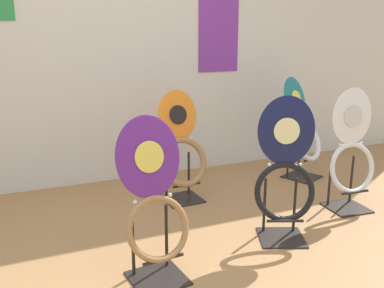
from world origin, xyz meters
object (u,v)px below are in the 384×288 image
(toilet_seat_display_teal_sax, at_px, (302,131))
(toilet_seat_display_purple_note, at_px, (154,205))
(toilet_seat_display_navy_moon, at_px, (285,177))
(toilet_seat_display_white_plain, at_px, (351,156))
(toilet_seat_display_orange_sun, at_px, (182,153))

(toilet_seat_display_teal_sax, height_order, toilet_seat_display_purple_note, toilet_seat_display_teal_sax)
(toilet_seat_display_navy_moon, relative_size, toilet_seat_display_white_plain, 1.02)
(toilet_seat_display_teal_sax, xyz_separation_m, toilet_seat_display_white_plain, (-0.13, -0.73, -0.02))
(toilet_seat_display_teal_sax, distance_m, toilet_seat_display_purple_note, 2.02)
(toilet_seat_display_purple_note, relative_size, toilet_seat_display_orange_sun, 1.02)
(toilet_seat_display_teal_sax, bearing_deg, toilet_seat_display_purple_note, -148.86)
(toilet_seat_display_teal_sax, relative_size, toilet_seat_display_navy_moon, 0.98)
(toilet_seat_display_purple_note, relative_size, toilet_seat_display_white_plain, 0.97)
(toilet_seat_display_navy_moon, bearing_deg, toilet_seat_display_white_plain, 16.14)
(toilet_seat_display_orange_sun, relative_size, toilet_seat_display_white_plain, 0.95)
(toilet_seat_display_teal_sax, xyz_separation_m, toilet_seat_display_navy_moon, (-0.85, -0.94, -0.02))
(toilet_seat_display_teal_sax, relative_size, toilet_seat_display_white_plain, 1.00)
(toilet_seat_display_orange_sun, bearing_deg, toilet_seat_display_purple_note, -119.39)
(toilet_seat_display_navy_moon, xyz_separation_m, toilet_seat_display_orange_sun, (-0.33, 0.86, -0.03))
(toilet_seat_display_teal_sax, bearing_deg, toilet_seat_display_navy_moon, -132.11)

